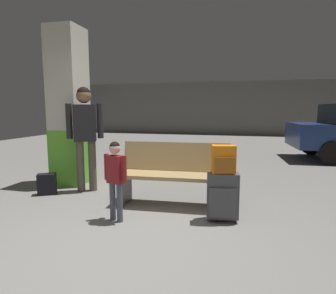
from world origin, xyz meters
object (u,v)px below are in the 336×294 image
suitcase (223,196)px  child (115,173)px  backpack_bright (224,160)px  adult (85,128)px  bench (174,174)px  structural_pillar (69,108)px  backpack_dark_floor (47,184)px

suitcase → child: (-1.27, -0.32, 0.29)m
backpack_bright → adult: adult is taller
backpack_bright → bench: bearing=147.4°
backpack_bright → adult: (-2.30, 0.76, 0.30)m
structural_pillar → suitcase: size_ratio=4.65×
structural_pillar → backpack_bright: bearing=-22.1°
bench → backpack_bright: size_ratio=4.79×
structural_pillar → suitcase: bearing=-22.1°
structural_pillar → child: (1.57, -1.47, -0.78)m
backpack_dark_floor → child: bearing=-25.3°
structural_pillar → bench: size_ratio=1.72×
bench → child: (-0.55, -0.78, 0.17)m
structural_pillar → child: structural_pillar is taller
bench → backpack_bright: bearing=-32.6°
child → bench: bearing=54.4°
child → adult: 1.56m
bench → suitcase: bench is taller
structural_pillar → backpack_dark_floor: bearing=-88.4°
bench → adult: 1.73m
suitcase → backpack_bright: bearing=-33.2°
suitcase → child: size_ratio=0.61×
child → structural_pillar: bearing=136.9°
structural_pillar → suitcase: structural_pillar is taller
backpack_bright → adult: 2.44m
structural_pillar → child: bearing=-43.1°
adult → bench: bearing=-10.7°
backpack_bright → child: bearing=-166.0°
bench → adult: adult is taller
bench → suitcase: (0.72, -0.46, -0.12)m
structural_pillar → backpack_bright: size_ratio=8.26×
backpack_bright → backpack_dark_floor: 2.92m
bench → child: bearing=-125.6°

